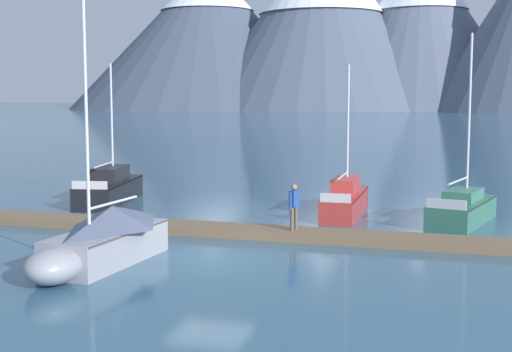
{
  "coord_description": "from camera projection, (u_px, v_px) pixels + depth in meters",
  "views": [
    {
      "loc": [
        6.93,
        -21.36,
        5.26
      ],
      "look_at": [
        0.0,
        6.0,
        2.0
      ],
      "focal_mm": 50.19,
      "sensor_mm": 36.0,
      "label": 1
    }
  ],
  "objects": [
    {
      "name": "ground_plane",
      "position": [
        210.0,
        259.0,
        22.86
      ],
      "size": [
        700.0,
        700.0,
        0.0
      ],
      "primitive_type": "plane",
      "color": "#335B75"
    },
    {
      "name": "mountain_west_summit",
      "position": [
        208.0,
        35.0,
        248.55
      ],
      "size": [
        95.42,
        95.42,
        49.83
      ],
      "color": "#424C60",
      "rests_on": "ground"
    },
    {
      "name": "mountain_central_massif",
      "position": [
        321.0,
        16.0,
        235.04
      ],
      "size": [
        84.36,
        84.36,
        58.22
      ],
      "color": "#4C566B",
      "rests_on": "ground"
    },
    {
      "name": "mountain_shoulder_ridge",
      "position": [
        421.0,
        23.0,
        233.71
      ],
      "size": [
        71.28,
        71.28,
        54.15
      ],
      "color": "slate",
      "rests_on": "ground"
    },
    {
      "name": "dock",
      "position": [
        243.0,
        231.0,
        26.7
      ],
      "size": [
        21.93,
        2.9,
        0.3
      ],
      "color": "brown",
      "rests_on": "ground"
    },
    {
      "name": "sailboat_nearest_berth",
      "position": [
        113.0,
        187.0,
        35.2
      ],
      "size": [
        2.75,
        7.49,
        6.71
      ],
      "color": "black",
      "rests_on": "ground"
    },
    {
      "name": "sailboat_second_berth",
      "position": [
        101.0,
        239.0,
        21.9
      ],
      "size": [
        2.39,
        6.2,
        8.04
      ],
      "color": "#93939E",
      "rests_on": "ground"
    },
    {
      "name": "sailboat_mid_dock_port",
      "position": [
        347.0,
        199.0,
        31.73
      ],
      "size": [
        1.5,
        6.89,
        6.51
      ],
      "color": "#B2332D",
      "rests_on": "ground"
    },
    {
      "name": "sailboat_mid_dock_starboard",
      "position": [
        466.0,
        207.0,
        29.56
      ],
      "size": [
        3.25,
        6.47,
        7.69
      ],
      "color": "#336B56",
      "rests_on": "ground"
    },
    {
      "name": "person_on_dock",
      "position": [
        294.0,
        204.0,
        26.01
      ],
      "size": [
        0.34,
        0.56,
        1.69
      ],
      "color": "brown",
      "rests_on": "dock"
    }
  ]
}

